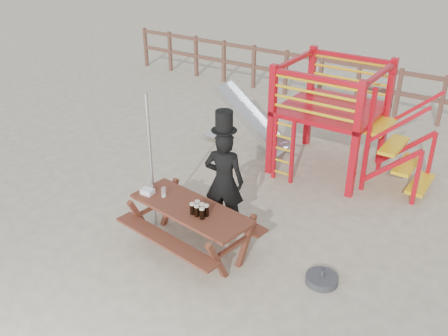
% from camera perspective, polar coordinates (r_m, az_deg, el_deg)
% --- Properties ---
extents(ground, '(60.00, 60.00, 0.00)m').
position_cam_1_polar(ground, '(7.33, -1.64, -10.20)').
color(ground, beige).
rests_on(ground, ground).
extents(back_fence, '(15.09, 0.09, 1.20)m').
position_cam_1_polar(back_fence, '(12.74, 17.21, 9.14)').
color(back_fence, brown).
rests_on(back_fence, ground).
extents(playground_fort, '(4.71, 1.84, 2.10)m').
position_cam_1_polar(playground_fort, '(9.53, 11.60, 5.95)').
color(playground_fort, red).
rests_on(playground_fort, ground).
extents(picnic_table, '(2.00, 1.50, 0.72)m').
position_cam_1_polar(picnic_table, '(7.26, -3.79, -6.25)').
color(picnic_table, brown).
rests_on(picnic_table, ground).
extents(man_with_hat, '(0.70, 0.57, 1.97)m').
position_cam_1_polar(man_with_hat, '(7.49, 0.01, -1.24)').
color(man_with_hat, black).
rests_on(man_with_hat, ground).
extents(metal_pole, '(0.05, 0.05, 2.18)m').
position_cam_1_polar(metal_pole, '(7.56, -8.35, 0.56)').
color(metal_pole, '#B2B2B7').
rests_on(metal_pole, ground).
extents(parasol_base, '(0.44, 0.44, 0.19)m').
position_cam_1_polar(parasol_base, '(7.00, 11.11, -12.36)').
color(parasol_base, '#36373B').
rests_on(parasol_base, ground).
extents(paper_bag, '(0.19, 0.15, 0.08)m').
position_cam_1_polar(paper_bag, '(7.49, -8.73, -2.66)').
color(paper_bag, white).
rests_on(paper_bag, picnic_table).
extents(stout_pints, '(0.26, 0.19, 0.17)m').
position_cam_1_polar(stout_pints, '(6.89, -2.82, -4.77)').
color(stout_pints, black).
rests_on(stout_pints, picnic_table).
extents(empty_glasses, '(0.27, 0.13, 0.15)m').
position_cam_1_polar(empty_glasses, '(7.41, -7.63, -2.66)').
color(empty_glasses, silver).
rests_on(empty_glasses, picnic_table).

